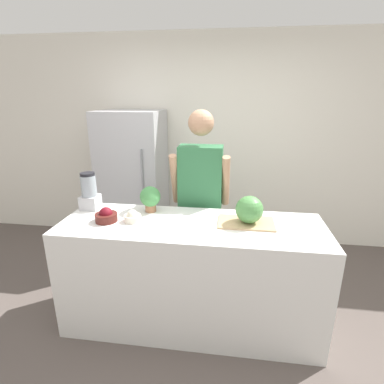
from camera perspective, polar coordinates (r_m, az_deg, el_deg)
ground_plane at (r=2.63m, az=-1.30°, el=-28.04°), size 14.00×14.00×0.00m
wall_back at (r=3.87m, az=3.38°, el=9.32°), size 8.00×0.06×2.60m
counter_island at (r=2.59m, az=-0.11°, el=-15.38°), size 2.08×0.70×0.92m
refrigerator at (r=3.79m, az=-11.01°, el=1.94°), size 0.74×0.68×1.71m
person at (r=2.86m, az=1.59°, el=-1.78°), size 0.54×0.28×1.77m
cutting_board at (r=2.40m, az=10.27°, el=-5.76°), size 0.44×0.27×0.01m
watermelon at (r=2.36m, az=10.86°, el=-3.30°), size 0.21×0.21×0.21m
bowl_cherries at (r=2.49m, az=-16.04°, el=-4.41°), size 0.17×0.17×0.12m
bowl_cream at (r=2.44m, az=-11.24°, el=-4.69°), size 0.13×0.13×0.10m
blender at (r=2.77m, az=-18.97°, el=-0.04°), size 0.15×0.15×0.33m
potted_plant at (r=2.59m, az=-7.96°, el=-1.06°), size 0.18×0.18×0.22m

